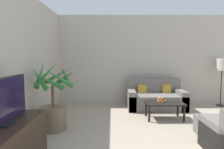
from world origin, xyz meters
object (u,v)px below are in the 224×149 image
at_px(tv_console, 7,148).
at_px(potted_palm, 52,107).
at_px(orange_fruit, 159,98).
at_px(television, 5,101).
at_px(apple_green, 162,98).
at_px(sofa_loveseat, 154,99).
at_px(floor_lamp, 221,66).
at_px(ottoman, 214,126).
at_px(apple_red, 162,99).
at_px(coffee_table, 163,105).
at_px(fruit_bowl, 160,101).

bearing_deg(tv_console, potted_palm, 84.75).
bearing_deg(potted_palm, orange_fruit, 18.04).
distance_m(television, apple_green, 3.43).
relative_size(tv_console, sofa_loveseat, 0.83).
height_order(floor_lamp, apple_green, floor_lamp).
relative_size(potted_palm, sofa_loveseat, 0.87).
distance_m(potted_palm, ottoman, 3.12).
bearing_deg(potted_palm, ottoman, -5.60).
xyz_separation_m(television, orange_fruit, (2.43, 2.22, -0.46)).
xyz_separation_m(television, apple_red, (2.50, 2.18, -0.46)).
distance_m(potted_palm, coffee_table, 2.50).
xyz_separation_m(tv_console, sofa_loveseat, (2.53, 3.11, -0.05)).
xyz_separation_m(orange_fruit, ottoman, (0.79, -1.05, -0.30)).
height_order(tv_console, apple_green, tv_console).
xyz_separation_m(potted_palm, sofa_loveseat, (2.40, 1.64, -0.20)).
distance_m(television, ottoman, 3.51).
xyz_separation_m(fruit_bowl, apple_red, (0.02, -0.05, 0.05)).
relative_size(potted_palm, apple_green, 20.94).
distance_m(television, orange_fruit, 3.32).
bearing_deg(coffee_table, potted_palm, -164.01).
bearing_deg(orange_fruit, television, -137.60).
bearing_deg(fruit_bowl, orange_fruit, -165.49).
xyz_separation_m(television, potted_palm, (0.13, 1.47, -0.46)).
height_order(sofa_loveseat, apple_red, sofa_loveseat).
distance_m(coffee_table, orange_fruit, 0.18).
distance_m(television, coffee_table, 3.38).
relative_size(tv_console, potted_palm, 0.95).
height_order(coffee_table, ottoman, coffee_table).
distance_m(coffee_table, fruit_bowl, 0.12).
bearing_deg(apple_red, potted_palm, -163.39).
bearing_deg(apple_green, television, -137.85).
relative_size(tv_console, orange_fruit, 17.30).
relative_size(floor_lamp, apple_red, 21.51).
xyz_separation_m(potted_palm, apple_green, (2.38, 0.81, -0.01)).
xyz_separation_m(apple_red, orange_fruit, (-0.07, 0.04, 0.01)).
bearing_deg(apple_green, floor_lamp, 28.91).
bearing_deg(ottoman, floor_lamp, 59.74).
distance_m(tv_console, ottoman, 3.43).
relative_size(fruit_bowl, apple_green, 3.06).
bearing_deg(floor_lamp, sofa_loveseat, -172.36).
relative_size(television, ottoman, 1.46).
bearing_deg(floor_lamp, fruit_bowl, -150.59).
relative_size(apple_red, orange_fruit, 0.87).
distance_m(sofa_loveseat, orange_fruit, 0.92).
height_order(floor_lamp, ottoman, floor_lamp).
height_order(coffee_table, apple_red, apple_red).
bearing_deg(sofa_loveseat, television, -129.06).
relative_size(tv_console, apple_red, 19.98).
relative_size(coffee_table, fruit_bowl, 4.35).
distance_m(floor_lamp, ottoman, 2.75).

